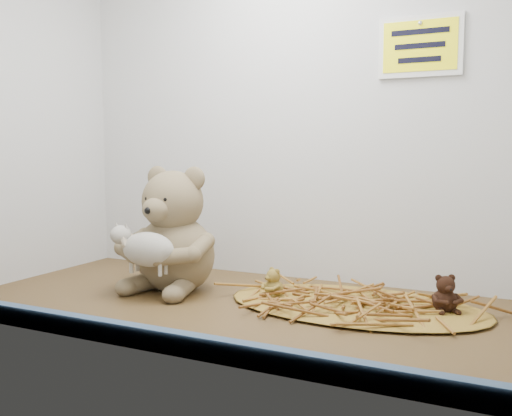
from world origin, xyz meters
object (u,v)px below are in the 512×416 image
at_px(mini_teddy_tan, 274,281).
at_px(mini_teddy_brown, 445,292).
at_px(main_teddy, 175,228).
at_px(toy_lamb, 148,249).

height_order(mini_teddy_tan, mini_teddy_brown, mini_teddy_brown).
xyz_separation_m(main_teddy, mini_teddy_brown, (0.59, 0.05, -0.10)).
relative_size(toy_lamb, mini_teddy_tan, 2.60).
xyz_separation_m(toy_lamb, mini_teddy_brown, (0.59, 0.15, -0.06)).
bearing_deg(toy_lamb, mini_teddy_brown, 14.47).
bearing_deg(mini_teddy_brown, mini_teddy_tan, 154.72).
bearing_deg(mini_teddy_tan, toy_lamb, -120.29).
xyz_separation_m(main_teddy, toy_lamb, (0.00, -0.10, -0.03)).
bearing_deg(mini_teddy_brown, toy_lamb, 162.71).
distance_m(main_teddy, toy_lamb, 0.11).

